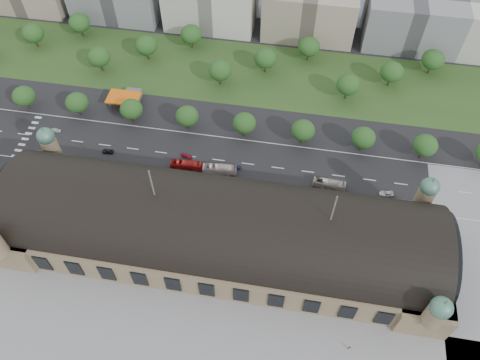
% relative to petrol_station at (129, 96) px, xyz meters
% --- Properties ---
extents(ground, '(900.00, 900.00, 0.00)m').
position_rel_petrol_station_xyz_m(ground, '(53.91, -65.28, -2.95)').
color(ground, black).
rests_on(ground, ground).
extents(station, '(150.00, 48.40, 44.30)m').
position_rel_petrol_station_xyz_m(station, '(53.91, -65.28, 7.33)').
color(station, '#857252').
rests_on(station, ground).
extents(road_slab, '(260.00, 26.00, 0.10)m').
position_rel_petrol_station_xyz_m(road_slab, '(33.91, -27.28, -2.95)').
color(road_slab, black).
rests_on(road_slab, ground).
extents(grass_belt, '(300.00, 45.00, 0.10)m').
position_rel_petrol_station_xyz_m(grass_belt, '(38.91, 27.72, -2.95)').
color(grass_belt, '#27461C').
rests_on(grass_belt, ground).
extents(petrol_station, '(14.00, 13.00, 5.05)m').
position_rel_petrol_station_xyz_m(petrol_station, '(0.00, 0.00, 0.00)').
color(petrol_station, orange).
rests_on(petrol_station, ground).
extents(office_4, '(45.00, 32.00, 24.00)m').
position_rel_petrol_station_xyz_m(office_4, '(73.91, 67.72, 9.05)').
color(office_4, tan).
rests_on(office_4, ground).
extents(office_5, '(45.00, 32.00, 24.00)m').
position_rel_petrol_station_xyz_m(office_5, '(123.91, 67.72, 9.05)').
color(office_5, gray).
rests_on(office_5, ground).
extents(tree_row_1, '(9.60, 9.60, 11.52)m').
position_rel_petrol_station_xyz_m(tree_row_1, '(-42.09, -12.28, 4.48)').
color(tree_row_1, '#2D2116').
rests_on(tree_row_1, ground).
extents(tree_row_2, '(9.60, 9.60, 11.52)m').
position_rel_petrol_station_xyz_m(tree_row_2, '(-18.09, -12.28, 4.48)').
color(tree_row_2, '#2D2116').
rests_on(tree_row_2, ground).
extents(tree_row_3, '(9.60, 9.60, 11.52)m').
position_rel_petrol_station_xyz_m(tree_row_3, '(5.91, -12.28, 4.48)').
color(tree_row_3, '#2D2116').
rests_on(tree_row_3, ground).
extents(tree_row_4, '(9.60, 9.60, 11.52)m').
position_rel_petrol_station_xyz_m(tree_row_4, '(29.91, -12.28, 4.48)').
color(tree_row_4, '#2D2116').
rests_on(tree_row_4, ground).
extents(tree_row_5, '(9.60, 9.60, 11.52)m').
position_rel_petrol_station_xyz_m(tree_row_5, '(53.91, -12.28, 4.48)').
color(tree_row_5, '#2D2116').
rests_on(tree_row_5, ground).
extents(tree_row_6, '(9.60, 9.60, 11.52)m').
position_rel_petrol_station_xyz_m(tree_row_6, '(77.91, -12.28, 4.48)').
color(tree_row_6, '#2D2116').
rests_on(tree_row_6, ground).
extents(tree_row_7, '(9.60, 9.60, 11.52)m').
position_rel_petrol_station_xyz_m(tree_row_7, '(101.91, -12.28, 4.48)').
color(tree_row_7, '#2D2116').
rests_on(tree_row_7, ground).
extents(tree_row_8, '(9.60, 9.60, 11.52)m').
position_rel_petrol_station_xyz_m(tree_row_8, '(125.91, -12.28, 4.48)').
color(tree_row_8, '#2D2116').
rests_on(tree_row_8, ground).
extents(tree_belt_1, '(10.40, 10.40, 12.48)m').
position_rel_petrol_station_xyz_m(tree_belt_1, '(-57.09, 29.72, 5.10)').
color(tree_belt_1, '#2D2116').
rests_on(tree_belt_1, ground).
extents(tree_belt_2, '(10.40, 10.40, 12.48)m').
position_rel_petrol_station_xyz_m(tree_belt_2, '(-38.09, 41.72, 5.10)').
color(tree_belt_2, '#2D2116').
rests_on(tree_belt_2, ground).
extents(tree_belt_3, '(10.40, 10.40, 12.48)m').
position_rel_petrol_station_xyz_m(tree_belt_3, '(-19.09, 17.72, 5.10)').
color(tree_belt_3, '#2D2116').
rests_on(tree_belt_3, ground).
extents(tree_belt_4, '(10.40, 10.40, 12.48)m').
position_rel_petrol_station_xyz_m(tree_belt_4, '(-0.09, 29.72, 5.10)').
color(tree_belt_4, '#2D2116').
rests_on(tree_belt_4, ground).
extents(tree_belt_5, '(10.40, 10.40, 12.48)m').
position_rel_petrol_station_xyz_m(tree_belt_5, '(18.91, 41.72, 5.10)').
color(tree_belt_5, '#2D2116').
rests_on(tree_belt_5, ground).
extents(tree_belt_6, '(10.40, 10.40, 12.48)m').
position_rel_petrol_station_xyz_m(tree_belt_6, '(37.91, 17.72, 5.10)').
color(tree_belt_6, '#2D2116').
rests_on(tree_belt_6, ground).
extents(tree_belt_7, '(10.40, 10.40, 12.48)m').
position_rel_petrol_station_xyz_m(tree_belt_7, '(56.91, 29.72, 5.10)').
color(tree_belt_7, '#2D2116').
rests_on(tree_belt_7, ground).
extents(tree_belt_8, '(10.40, 10.40, 12.48)m').
position_rel_petrol_station_xyz_m(tree_belt_8, '(75.91, 41.72, 5.10)').
color(tree_belt_8, '#2D2116').
rests_on(tree_belt_8, ground).
extents(tree_belt_9, '(10.40, 10.40, 12.48)m').
position_rel_petrol_station_xyz_m(tree_belt_9, '(94.91, 17.72, 5.10)').
color(tree_belt_9, '#2D2116').
rests_on(tree_belt_9, ground).
extents(tree_belt_10, '(10.40, 10.40, 12.48)m').
position_rel_petrol_station_xyz_m(tree_belt_10, '(113.91, 29.72, 5.10)').
color(tree_belt_10, '#2D2116').
rests_on(tree_belt_10, ground).
extents(tree_belt_11, '(10.40, 10.40, 12.48)m').
position_rel_petrol_station_xyz_m(tree_belt_11, '(132.91, 41.72, 5.10)').
color(tree_belt_11, '#2D2116').
rests_on(tree_belt_11, ground).
extents(traffic_car_1, '(4.16, 1.51, 1.36)m').
position_rel_petrol_station_xyz_m(traffic_car_1, '(-25.06, -23.41, -2.27)').
color(traffic_car_1, gray).
rests_on(traffic_car_1, ground).
extents(traffic_car_2, '(4.72, 2.38, 1.28)m').
position_rel_petrol_station_xyz_m(traffic_car_2, '(0.54, -30.88, -2.31)').
color(traffic_car_2, black).
rests_on(traffic_car_2, ground).
extents(traffic_car_3, '(4.64, 2.21, 1.30)m').
position_rel_petrol_station_xyz_m(traffic_car_3, '(32.98, -27.91, -2.30)').
color(traffic_car_3, maroon).
rests_on(traffic_car_3, ground).
extents(traffic_car_4, '(4.54, 2.23, 1.49)m').
position_rel_petrol_station_xyz_m(traffic_car_4, '(53.22, -30.01, -2.20)').
color(traffic_car_4, '#1E1B4E').
rests_on(traffic_car_4, ground).
extents(traffic_car_6, '(5.65, 3.19, 1.49)m').
position_rel_petrol_station_xyz_m(traffic_car_6, '(112.03, -33.45, -2.20)').
color(traffic_car_6, silver).
rests_on(traffic_car_6, ground).
extents(parked_car_0, '(4.94, 3.44, 1.54)m').
position_rel_petrol_station_xyz_m(parked_car_0, '(-10.18, -40.56, -2.18)').
color(parked_car_0, black).
rests_on(parked_car_0, ground).
extents(parked_car_1, '(6.33, 4.78, 1.60)m').
position_rel_petrol_station_xyz_m(parked_car_1, '(-7.27, -44.28, -2.15)').
color(parked_car_1, maroon).
rests_on(parked_car_1, ground).
extents(parked_car_2, '(4.84, 3.90, 1.32)m').
position_rel_petrol_station_xyz_m(parked_car_2, '(10.74, -44.28, -2.29)').
color(parked_car_2, '#171E42').
rests_on(parked_car_2, ground).
extents(parked_car_3, '(4.73, 4.24, 1.55)m').
position_rel_petrol_station_xyz_m(parked_car_3, '(22.73, -42.39, -2.17)').
color(parked_car_3, slate).
rests_on(parked_car_3, ground).
extents(parked_car_4, '(4.54, 3.42, 1.43)m').
position_rel_petrol_station_xyz_m(parked_car_4, '(5.24, -41.70, -2.23)').
color(parked_car_4, silver).
rests_on(parked_car_4, ground).
extents(parked_car_5, '(5.08, 4.54, 1.31)m').
position_rel_petrol_station_xyz_m(parked_car_5, '(14.18, -43.01, -2.29)').
color(parked_car_5, '#9C9FA5').
rests_on(parked_car_5, ground).
extents(parked_car_6, '(4.66, 4.28, 1.31)m').
position_rel_petrol_station_xyz_m(parked_car_6, '(35.91, -40.46, -2.29)').
color(parked_car_6, black).
rests_on(parked_car_6, ground).
extents(bus_west, '(12.68, 3.47, 3.50)m').
position_rel_petrol_station_xyz_m(bus_west, '(34.08, -33.39, -1.20)').
color(bus_west, red).
rests_on(bus_west, ground).
extents(bus_mid, '(13.71, 4.32, 3.76)m').
position_rel_petrol_station_xyz_m(bus_mid, '(47.53, -33.28, -1.07)').
color(bus_mid, silver).
rests_on(bus_mid, ground).
extents(bus_east, '(12.81, 3.67, 3.53)m').
position_rel_petrol_station_xyz_m(bus_east, '(90.35, -33.28, -1.19)').
color(bus_east, beige).
rests_on(bus_east, ground).
extents(pedestrian_0, '(1.10, 0.86, 1.97)m').
position_rel_petrol_station_xyz_m(pedestrian_0, '(99.80, -94.46, -1.97)').
color(pedestrian_0, gray).
rests_on(pedestrian_0, ground).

